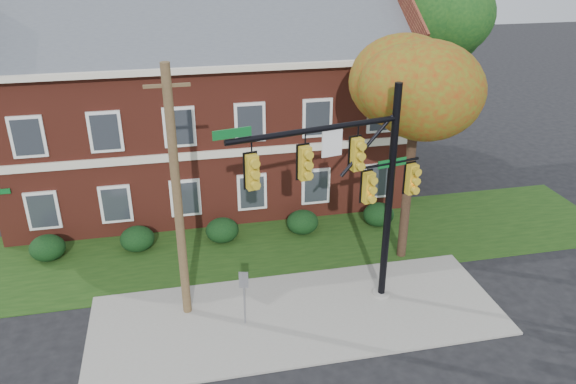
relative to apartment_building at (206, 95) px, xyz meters
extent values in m
plane|color=black|center=(2.00, -11.95, -4.99)|extent=(120.00, 120.00, 0.00)
cube|color=gray|center=(2.00, -10.95, -4.95)|extent=(14.00, 5.00, 0.08)
cube|color=#193811|center=(2.00, -5.95, -4.97)|extent=(30.00, 6.00, 0.04)
cube|color=maroon|center=(0.00, 0.05, -1.49)|extent=(18.00, 8.00, 7.00)
cube|color=beige|center=(0.00, 0.05, 2.13)|extent=(18.80, 8.80, 0.24)
cube|color=beige|center=(0.00, -3.98, -1.49)|extent=(18.00, 0.12, 0.35)
ellipsoid|color=black|center=(-7.00, -5.25, -4.46)|extent=(1.40, 1.26, 1.05)
ellipsoid|color=black|center=(-3.50, -5.25, -4.46)|extent=(1.40, 1.26, 1.05)
ellipsoid|color=black|center=(0.00, -5.25, -4.46)|extent=(1.40, 1.26, 1.05)
ellipsoid|color=black|center=(3.50, -5.25, -4.46)|extent=(1.40, 1.26, 1.05)
ellipsoid|color=black|center=(7.00, -5.25, -4.46)|extent=(1.40, 1.26, 1.05)
cylinder|color=black|center=(7.00, -7.95, -2.11)|extent=(0.36, 0.36, 5.76)
ellipsoid|color=#9C230D|center=(7.00, -7.95, 1.49)|extent=(4.25, 4.25, 3.60)
ellipsoid|color=#9C230D|center=(7.62, -8.33, 2.09)|extent=(3.50, 3.50, 3.00)
cylinder|color=black|center=(11.00, 1.05, -1.47)|extent=(0.36, 0.36, 7.04)
ellipsoid|color=#0F3914|center=(11.00, 1.05, 2.93)|extent=(5.95, 5.95, 5.04)
ellipsoid|color=#0F3914|center=(11.88, 0.52, 3.53)|extent=(4.90, 4.90, 4.20)
cylinder|color=black|center=(1.00, 8.05, -1.15)|extent=(0.36, 0.36, 7.68)
cylinder|color=gray|center=(5.20, -10.45, -4.90)|extent=(0.63, 0.63, 0.18)
cylinder|color=black|center=(5.20, -10.45, -1.06)|extent=(0.29, 0.29, 7.86)
cylinder|color=black|center=(2.46, -11.04, 1.75)|extent=(5.53, 1.35, 0.18)
cylinder|color=black|center=(5.20, -10.45, 0.23)|extent=(1.99, 0.51, 0.09)
cube|color=gold|center=(0.48, -11.46, 0.74)|extent=(0.55, 0.43, 1.30)
cube|color=gold|center=(2.13, -11.11, 0.74)|extent=(0.55, 0.43, 1.30)
cube|color=gold|center=(3.88, -10.73, 0.74)|extent=(0.55, 0.43, 1.30)
cube|color=silver|center=(3.00, -10.92, 1.24)|extent=(0.67, 0.18, 0.84)
cube|color=#0B5820|center=(-0.07, -11.58, 2.00)|extent=(1.11, 0.28, 0.27)
cube|color=gold|center=(4.38, -10.63, -0.50)|extent=(0.55, 0.43, 1.30)
cube|color=gold|center=(6.02, -10.28, -0.50)|extent=(0.55, 0.43, 1.30)
cube|color=#0B5820|center=(5.20, -10.45, 0.23)|extent=(1.05, 0.27, 0.26)
cylinder|color=brown|center=(-1.71, -9.95, -0.65)|extent=(0.29, 0.29, 8.68)
cube|color=brown|center=(-1.71, -9.95, 3.02)|extent=(1.35, 0.10, 0.10)
cylinder|color=slate|center=(0.15, -11.05, -3.94)|extent=(0.07, 0.07, 2.09)
cube|color=slate|center=(0.15, -11.05, -3.18)|extent=(0.30, 0.11, 0.59)
camera|label=1|loc=(-1.62, -26.23, 7.05)|focal=35.00mm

